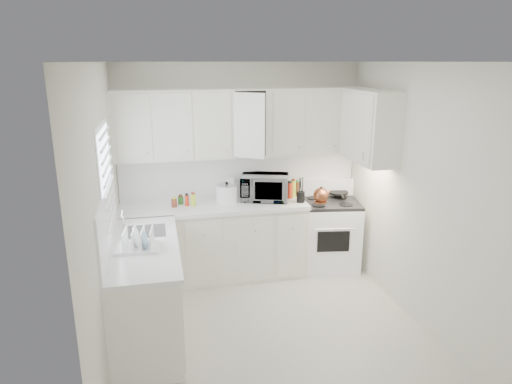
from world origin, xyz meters
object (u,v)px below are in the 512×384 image
object	(u,v)px
tea_kettle	(321,194)
dish_rack	(137,238)
microwave	(265,185)
utensil_crock	(301,190)
stove	(328,226)
rice_cooker	(227,192)

from	to	relation	value
tea_kettle	dish_rack	size ratio (longest dim) A/B	0.59
microwave	dish_rack	bearing A→B (deg)	-121.97
utensil_crock	dish_rack	xyz separation A→B (m)	(-1.90, -1.07, -0.05)
stove	rice_cooker	distance (m)	1.40
rice_cooker	dish_rack	xyz separation A→B (m)	(-1.02, -1.26, -0.02)
microwave	tea_kettle	bearing A→B (deg)	-2.63
utensil_crock	dish_rack	distance (m)	2.18
microwave	dish_rack	size ratio (longest dim) A/B	1.44
stove	microwave	distance (m)	1.01
stove	microwave	size ratio (longest dim) A/B	2.00
microwave	dish_rack	distance (m)	1.96
rice_cooker	stove	bearing A→B (deg)	0.62
utensil_crock	rice_cooker	bearing A→B (deg)	167.46
tea_kettle	utensil_crock	world-z (taller)	utensil_crock
stove	tea_kettle	distance (m)	0.53
dish_rack	microwave	bearing A→B (deg)	46.09
stove	tea_kettle	world-z (taller)	tea_kettle
microwave	utensil_crock	size ratio (longest dim) A/B	1.78
microwave	utensil_crock	distance (m)	0.45
tea_kettle	utensil_crock	xyz separation A→B (m)	(-0.25, 0.04, 0.06)
tea_kettle	utensil_crock	distance (m)	0.26
tea_kettle	rice_cooker	size ratio (longest dim) A/B	0.91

